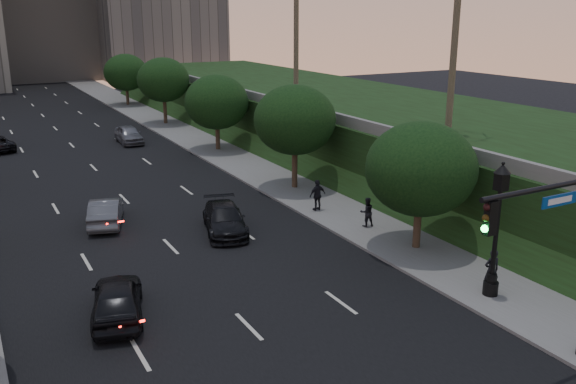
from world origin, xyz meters
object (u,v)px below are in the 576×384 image
sedan_mid_left (106,211)px  pedestrian_b (367,212)px  street_lamp (496,236)px  sedan_near_left (117,299)px  sedan_near_right (225,219)px  pedestrian_a (492,271)px  pedestrian_c (318,195)px  sedan_far_right (129,135)px

sedan_mid_left → pedestrian_b: size_ratio=2.84×
street_lamp → sedan_near_left: 14.68m
street_lamp → sedan_mid_left: bearing=125.1°
sedan_mid_left → sedan_near_right: bearing=158.2°
street_lamp → pedestrian_a: bearing=46.6°
sedan_near_left → sedan_mid_left: sedan_near_left is taller
pedestrian_b → pedestrian_c: bearing=-65.4°
street_lamp → sedan_near_right: street_lamp is taller
sedan_mid_left → pedestrian_b: 13.96m
sedan_near_left → pedestrian_a: pedestrian_a is taller
sedan_near_left → pedestrian_a: 14.67m
sedan_near_right → pedestrian_b: size_ratio=3.13×
sedan_far_right → pedestrian_c: size_ratio=2.53×
street_lamp → sedan_far_right: street_lamp is taller
sedan_near_right → pedestrian_a: bearing=-45.8°
sedan_near_left → sedan_near_right: (7.14, 6.66, -0.06)m
pedestrian_c → sedan_far_right: bearing=-83.2°
sedan_near_left → pedestrian_a: bearing=173.8°
street_lamp → pedestrian_c: (-0.44, 12.60, -1.59)m
sedan_near_left → pedestrian_a: (13.68, -5.28, 0.29)m
sedan_mid_left → pedestrian_c: (11.04, -3.72, 0.31)m
sedan_near_left → sedan_near_right: sedan_near_left is taller
pedestrian_b → street_lamp: bearing=98.0°
sedan_near_left → sedan_mid_left: (2.00, 10.84, -0.04)m
street_lamp → pedestrian_a: 1.60m
sedan_near_right → pedestrian_a: size_ratio=2.70×
sedan_near_right → pedestrian_c: 5.93m
sedan_near_right → pedestrian_a: 13.62m
sedan_near_right → pedestrian_a: (6.54, -11.94, 0.35)m
street_lamp → pedestrian_a: (0.19, 0.21, -1.58)m
sedan_near_right → sedan_mid_left: bearing=156.4°
pedestrian_b → sedan_near_left: bearing=25.1°
sedan_near_right → sedan_far_right: size_ratio=1.08×
sedan_near_right → pedestrian_c: pedestrian_c is taller
sedan_near_left → pedestrian_b: 14.37m
sedan_near_left → pedestrian_a: size_ratio=2.50×
pedestrian_a → pedestrian_b: bearing=-79.2°
sedan_mid_left → sedan_far_right: bearing=-90.4°
pedestrian_a → pedestrian_b: size_ratio=1.16×
pedestrian_a → pedestrian_c: 12.41m
sedan_near_left → sedan_near_right: bearing=-122.1°
sedan_mid_left → pedestrian_a: (11.68, -16.12, 0.32)m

